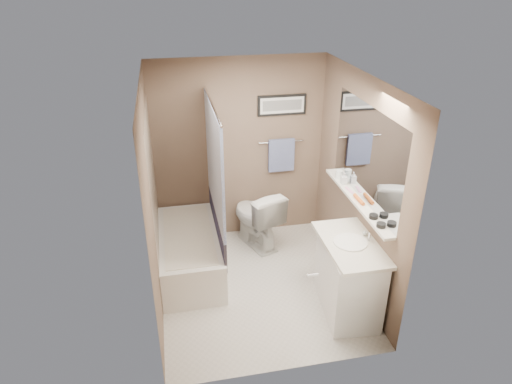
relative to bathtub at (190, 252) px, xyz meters
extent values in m
plane|color=beige|center=(0.75, -0.48, -0.25)|extent=(2.50, 2.50, 0.00)
cube|color=white|center=(0.75, -0.48, 2.13)|extent=(2.20, 2.50, 0.04)
cube|color=brown|center=(0.75, 0.75, 0.95)|extent=(2.20, 0.04, 2.40)
cube|color=brown|center=(0.75, -1.71, 0.95)|extent=(2.20, 0.04, 2.40)
cube|color=brown|center=(-0.33, -0.48, 0.95)|extent=(0.04, 2.50, 2.40)
cube|color=brown|center=(1.83, -0.48, 0.95)|extent=(0.04, 2.50, 2.40)
cube|color=tan|center=(-0.34, 0.02, 0.75)|extent=(0.02, 1.55, 2.00)
cylinder|color=silver|center=(0.35, 0.02, 1.80)|extent=(0.02, 1.55, 0.02)
cube|color=silver|center=(0.35, 0.02, 1.15)|extent=(0.03, 1.45, 1.28)
cube|color=#272546|center=(0.35, 0.02, 0.33)|extent=(0.03, 1.45, 0.36)
cube|color=silver|center=(1.84, -0.63, 1.37)|extent=(0.02, 1.60, 1.00)
cube|color=silver|center=(1.79, -0.63, 0.85)|extent=(0.12, 1.60, 0.03)
cylinder|color=silver|center=(1.30, 0.74, 1.05)|extent=(0.60, 0.02, 0.02)
cube|color=#8796C5|center=(1.30, 0.72, 0.87)|extent=(0.34, 0.05, 0.44)
cube|color=black|center=(1.30, 0.76, 1.53)|extent=(0.62, 0.02, 0.26)
cube|color=white|center=(1.30, 0.74, 1.53)|extent=(0.56, 0.00, 0.20)
cube|color=#595959|center=(1.30, 0.74, 1.53)|extent=(0.50, 0.00, 0.13)
cube|color=silver|center=(1.30, -1.72, 0.75)|extent=(0.80, 0.02, 2.00)
cylinder|color=silver|center=(0.97, -1.67, 0.75)|extent=(0.10, 0.02, 0.02)
cube|color=white|center=(0.00, 0.00, 0.00)|extent=(0.71, 1.50, 0.50)
cube|color=white|center=(0.00, 0.00, 0.25)|extent=(0.56, 1.36, 0.02)
imported|color=white|center=(0.90, 0.42, 0.15)|extent=(0.70, 0.90, 0.81)
cube|color=white|center=(1.60, -1.03, 0.15)|extent=(0.58, 0.94, 0.80)
cube|color=silver|center=(1.59, -1.03, 0.57)|extent=(0.54, 0.96, 0.04)
cylinder|color=white|center=(1.58, -1.03, 0.60)|extent=(0.34, 0.34, 0.01)
cylinder|color=silver|center=(1.78, -1.03, 0.64)|extent=(0.02, 0.02, 0.10)
sphere|color=silver|center=(1.78, -0.93, 0.62)|extent=(0.05, 0.05, 0.05)
cylinder|color=black|center=(1.79, -1.22, 0.89)|extent=(0.09, 0.09, 0.04)
cylinder|color=black|center=(1.79, -1.05, 0.89)|extent=(0.09, 0.09, 0.04)
cylinder|color=orange|center=(1.79, -0.69, 0.89)|extent=(0.05, 0.22, 0.04)
cube|color=#FA99BF|center=(1.79, -0.42, 0.87)|extent=(0.05, 0.16, 0.01)
cylinder|color=white|center=(1.79, -0.09, 0.92)|extent=(0.08, 0.08, 0.10)
imported|color=#999999|center=(1.79, -0.25, 0.93)|extent=(0.06, 0.07, 0.14)
camera|label=1|loc=(-0.12, -4.64, 3.11)|focal=32.00mm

